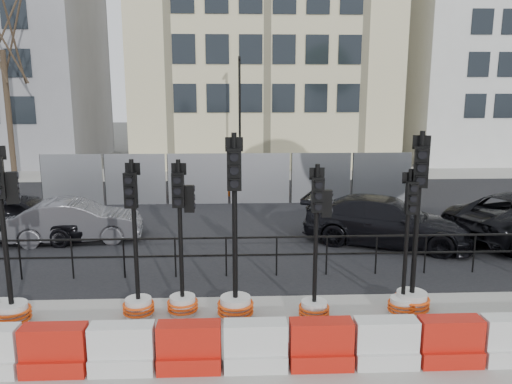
{
  "coord_description": "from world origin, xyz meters",
  "views": [
    {
      "loc": [
        0.21,
        -10.08,
        4.39
      ],
      "look_at": [
        0.79,
        3.0,
        1.71
      ],
      "focal_mm": 35.0,
      "sensor_mm": 36.0,
      "label": 1
    }
  ],
  "objects_px": {
    "traffic_signal_h": "(404,286)",
    "car_a": "(22,217)",
    "traffic_signal_d": "(182,279)",
    "car_c": "(387,221)"
  },
  "relations": [
    {
      "from": "traffic_signal_h",
      "to": "car_a",
      "type": "height_order",
      "value": "traffic_signal_h"
    },
    {
      "from": "traffic_signal_d",
      "to": "traffic_signal_h",
      "type": "xyz_separation_m",
      "value": [
        4.36,
        -0.23,
        -0.13
      ]
    },
    {
      "from": "car_a",
      "to": "traffic_signal_h",
      "type": "bearing_deg",
      "value": -117.71
    },
    {
      "from": "traffic_signal_d",
      "to": "traffic_signal_h",
      "type": "bearing_deg",
      "value": -0.82
    },
    {
      "from": "traffic_signal_h",
      "to": "car_c",
      "type": "bearing_deg",
      "value": 74.01
    },
    {
      "from": "traffic_signal_d",
      "to": "car_c",
      "type": "xyz_separation_m",
      "value": [
        5.41,
        4.36,
        -0.05
      ]
    },
    {
      "from": "car_c",
      "to": "traffic_signal_d",
      "type": "bearing_deg",
      "value": 151.57
    },
    {
      "from": "traffic_signal_h",
      "to": "car_c",
      "type": "distance_m",
      "value": 4.71
    },
    {
      "from": "traffic_signal_h",
      "to": "car_c",
      "type": "height_order",
      "value": "traffic_signal_h"
    },
    {
      "from": "traffic_signal_h",
      "to": "car_a",
      "type": "distance_m",
      "value": 11.0
    }
  ]
}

